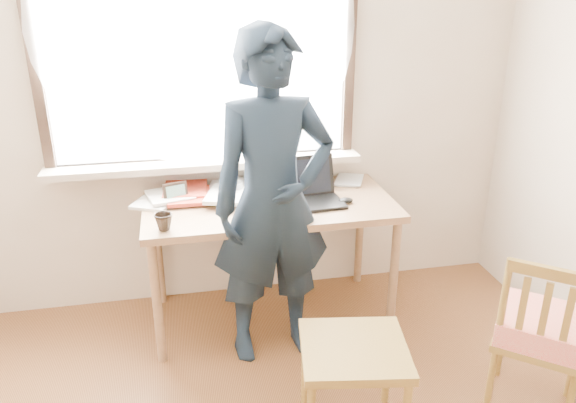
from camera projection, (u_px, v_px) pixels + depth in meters
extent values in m
cube|color=beige|center=(236.00, 97.00, 3.32)|extent=(3.50, 0.02, 2.60)
cube|color=white|center=(199.00, 46.00, 3.15)|extent=(1.70, 0.01, 1.30)
cube|color=black|center=(206.00, 162.00, 3.40)|extent=(1.82, 0.06, 0.06)
cube|color=black|center=(32.00, 50.00, 2.98)|extent=(0.06, 0.06, 1.30)
cube|color=black|center=(350.00, 43.00, 3.30)|extent=(0.06, 0.06, 1.30)
cube|color=beige|center=(207.00, 164.00, 3.33)|extent=(1.85, 0.20, 0.04)
cube|color=white|center=(199.00, 28.00, 3.05)|extent=(1.95, 0.02, 1.65)
cube|color=#8A6645|center=(270.00, 206.00, 3.22)|extent=(1.42, 0.71, 0.04)
cylinder|color=#8A6645|center=(157.00, 304.00, 2.96)|extent=(0.05, 0.05, 0.72)
cylinder|color=#8A6645|center=(158.00, 252.00, 3.51)|extent=(0.05, 0.05, 0.72)
cylinder|color=#8A6645|center=(393.00, 278.00, 3.21)|extent=(0.05, 0.05, 0.72)
cylinder|color=#8A6645|center=(360.00, 233.00, 3.76)|extent=(0.05, 0.05, 0.72)
cube|color=black|center=(311.00, 203.00, 3.17)|extent=(0.38, 0.28, 0.02)
cube|color=black|center=(304.00, 176.00, 3.24)|extent=(0.36, 0.11, 0.24)
cube|color=black|center=(304.00, 176.00, 3.24)|extent=(0.32, 0.08, 0.19)
cube|color=black|center=(312.00, 203.00, 3.16)|extent=(0.33, 0.17, 0.00)
imported|color=white|center=(234.00, 189.00, 3.29)|extent=(0.13, 0.13, 0.09)
imported|color=black|center=(164.00, 222.00, 2.85)|extent=(0.11, 0.11, 0.09)
ellipsoid|color=black|center=(346.00, 200.00, 3.19)|extent=(0.08, 0.06, 0.03)
cube|color=#B13420|center=(157.00, 200.00, 3.21)|extent=(0.28, 0.30, 0.02)
cube|color=white|center=(256.00, 187.00, 3.42)|extent=(0.31, 0.27, 0.01)
cube|color=white|center=(231.00, 185.00, 3.43)|extent=(0.29, 0.25, 0.02)
cube|color=gold|center=(171.00, 190.00, 3.34)|extent=(0.34, 0.32, 0.01)
cube|color=white|center=(215.00, 193.00, 3.28)|extent=(0.26, 0.29, 0.02)
cube|color=#B13420|center=(198.00, 185.00, 3.39)|extent=(0.35, 0.37, 0.02)
cube|color=white|center=(182.00, 198.00, 3.20)|extent=(0.31, 0.32, 0.01)
cube|color=white|center=(189.00, 192.00, 3.27)|extent=(0.34, 0.34, 0.01)
cube|color=white|center=(212.00, 190.00, 3.29)|extent=(0.34, 0.34, 0.00)
imported|color=white|center=(208.00, 190.00, 3.35)|extent=(0.28, 0.34, 0.03)
imported|color=white|center=(336.00, 179.00, 3.54)|extent=(0.24, 0.27, 0.02)
cube|color=black|center=(176.00, 194.00, 3.18)|extent=(0.14, 0.06, 0.11)
cube|color=#4C8139|center=(176.00, 194.00, 3.18)|extent=(0.11, 0.04, 0.08)
cube|color=olive|center=(354.00, 350.00, 2.45)|extent=(0.53, 0.51, 0.04)
cylinder|color=olive|center=(305.00, 367.00, 2.71)|extent=(0.04, 0.04, 0.43)
cylinder|color=olive|center=(387.00, 365.00, 2.72)|extent=(0.04, 0.04, 0.43)
cube|color=olive|center=(539.00, 339.00, 2.63)|extent=(0.54, 0.54, 0.04)
cylinder|color=olive|center=(573.00, 366.00, 2.77)|extent=(0.03, 0.03, 0.37)
cylinder|color=olive|center=(501.00, 346.00, 2.92)|extent=(0.03, 0.03, 0.37)
cylinder|color=olive|center=(490.00, 382.00, 2.65)|extent=(0.03, 0.03, 0.37)
cylinder|color=olive|center=(503.00, 303.00, 2.48)|extent=(0.03, 0.03, 0.45)
cube|color=olive|center=(553.00, 274.00, 2.33)|extent=(0.29, 0.25, 0.05)
cube|color=olive|center=(566.00, 325.00, 2.38)|extent=(0.04, 0.03, 0.36)
cube|color=olive|center=(543.00, 319.00, 2.42)|extent=(0.04, 0.03, 0.36)
cube|color=olive|center=(522.00, 313.00, 2.46)|extent=(0.04, 0.03, 0.36)
cube|color=red|center=(542.00, 326.00, 2.61)|extent=(0.53, 0.53, 0.12)
imported|color=black|center=(273.00, 202.00, 2.88)|extent=(0.69, 0.50, 1.78)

